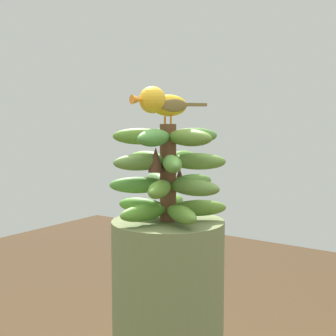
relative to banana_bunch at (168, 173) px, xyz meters
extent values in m
cylinder|color=brown|center=(0.00, 0.00, 0.00)|extent=(0.04, 0.04, 0.23)
ellipsoid|color=#58842F|center=(-0.04, -0.06, -0.09)|extent=(0.10, 0.13, 0.04)
ellipsoid|color=olive|center=(0.05, -0.06, -0.09)|extent=(0.12, 0.12, 0.04)
ellipsoid|color=#558B2D|center=(0.07, 0.03, -0.09)|extent=(0.14, 0.09, 0.04)
ellipsoid|color=#4D8D2A|center=(-0.01, 0.07, -0.09)|extent=(0.05, 0.14, 0.04)
ellipsoid|color=#548C2C|center=(-0.07, 0.02, -0.09)|extent=(0.14, 0.07, 0.04)
ellipsoid|color=olive|center=(0.00, -0.07, -0.03)|extent=(0.04, 0.13, 0.04)
ellipsoid|color=#4F7C2E|center=(0.07, -0.02, -0.03)|extent=(0.14, 0.07, 0.04)
ellipsoid|color=#54813B|center=(0.04, 0.06, -0.03)|extent=(0.11, 0.13, 0.04)
ellipsoid|color=#4A8A31|center=(-0.04, 0.06, -0.03)|extent=(0.11, 0.13, 0.04)
ellipsoid|color=#58862D|center=(-0.07, -0.02, -0.03)|extent=(0.14, 0.08, 0.04)
ellipsoid|color=#4F8B2B|center=(0.07, 0.01, 0.03)|extent=(0.14, 0.05, 0.04)
ellipsoid|color=#56842C|center=(0.01, 0.07, 0.03)|extent=(0.06, 0.14, 0.04)
ellipsoid|color=#5C7F37|center=(-0.06, 0.03, 0.03)|extent=(0.13, 0.10, 0.04)
ellipsoid|color=#528837|center=(-0.05, -0.05, 0.03)|extent=(0.12, 0.12, 0.04)
ellipsoid|color=olive|center=(0.03, -0.06, 0.03)|extent=(0.09, 0.14, 0.04)
ellipsoid|color=#4B8A3B|center=(-0.07, -0.01, 0.09)|extent=(0.14, 0.06, 0.04)
ellipsoid|color=olive|center=(-0.01, -0.07, 0.09)|extent=(0.06, 0.14, 0.04)
ellipsoid|color=#4D7E34|center=(0.06, -0.03, 0.09)|extent=(0.13, 0.10, 0.04)
ellipsoid|color=#5C8C3C|center=(0.05, 0.05, 0.09)|extent=(0.12, 0.12, 0.04)
ellipsoid|color=#548029|center=(-0.03, 0.06, 0.09)|extent=(0.09, 0.14, 0.04)
cone|color=#4C2D1E|center=(-0.04, 0.01, 0.03)|extent=(0.04, 0.04, 0.06)
cone|color=brown|center=(0.04, -0.01, -0.02)|extent=(0.04, 0.04, 0.06)
cylinder|color=#C68933|center=(0.01, 0.02, 0.12)|extent=(0.01, 0.00, 0.02)
cylinder|color=#C68933|center=(0.00, -0.01, 0.12)|extent=(0.01, 0.01, 0.02)
ellipsoid|color=gold|center=(0.01, 0.00, 0.16)|extent=(0.11, 0.07, 0.05)
ellipsoid|color=brown|center=(0.02, 0.02, 0.16)|extent=(0.07, 0.03, 0.03)
ellipsoid|color=brown|center=(0.00, -0.02, 0.16)|extent=(0.07, 0.03, 0.03)
cube|color=brown|center=(0.08, -0.02, 0.16)|extent=(0.07, 0.04, 0.01)
sphere|color=gold|center=(-0.04, 0.02, 0.17)|extent=(0.06, 0.06, 0.06)
sphere|color=black|center=(-0.05, 0.00, 0.17)|extent=(0.01, 0.01, 0.01)
cone|color=orange|center=(-0.07, 0.03, 0.17)|extent=(0.04, 0.03, 0.02)
camera|label=1|loc=(-0.98, -0.69, 0.14)|focal=54.79mm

